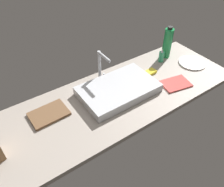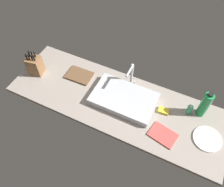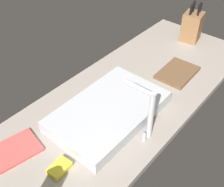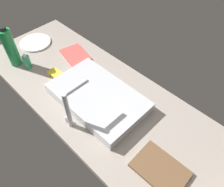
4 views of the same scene
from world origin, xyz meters
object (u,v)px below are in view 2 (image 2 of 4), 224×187
at_px(water_bottle, 205,105).
at_px(dish_sponge, 164,111).
at_px(faucet, 131,74).
at_px(soap_bottle, 189,109).
at_px(knife_block, 35,65).
at_px(dish_towel, 163,135).
at_px(dinner_plate, 207,139).
at_px(cutting_board, 79,75).
at_px(sink_basin, 124,99).

distance_m(water_bottle, dish_sponge, 0.33).
height_order(faucet, soap_bottle, faucet).
distance_m(faucet, soap_bottle, 0.57).
xyz_separation_m(knife_block, water_bottle, (1.53, 0.22, 0.04)).
height_order(faucet, knife_block, faucet).
relative_size(knife_block, soap_bottle, 2.09).
distance_m(knife_block, dish_sponge, 1.25).
distance_m(knife_block, dish_towel, 1.32).
bearing_deg(dinner_plate, dish_towel, -159.77).
bearing_deg(cutting_board, dinner_plate, -5.88).
bearing_deg(faucet, dinner_plate, -17.79).
bearing_deg(faucet, water_bottle, -2.68).
relative_size(sink_basin, faucet, 2.22).
bearing_deg(water_bottle, dinner_plate, -63.37).
height_order(soap_bottle, dinner_plate, soap_bottle).
xyz_separation_m(faucet, cutting_board, (-0.48, -0.12, -0.14)).
relative_size(sink_basin, cutting_board, 2.27).
height_order(cutting_board, water_bottle, water_bottle).
distance_m(faucet, dish_sponge, 0.42).
bearing_deg(cutting_board, dish_sponge, -2.16).
distance_m(knife_block, cutting_board, 0.42).
distance_m(faucet, water_bottle, 0.65).
distance_m(knife_block, soap_bottle, 1.45).
bearing_deg(cutting_board, sink_basin, -8.86).
distance_m(faucet, dish_towel, 0.59).
bearing_deg(soap_bottle, water_bottle, 22.03).
distance_m(water_bottle, dinner_plate, 0.27).
height_order(dish_towel, dish_sponge, dish_sponge).
bearing_deg(faucet, knife_block, -164.01).
bearing_deg(cutting_board, knife_block, -161.03).
distance_m(sink_basin, dish_sponge, 0.35).
xyz_separation_m(faucet, knife_block, (-0.87, -0.25, -0.05)).
bearing_deg(dish_towel, water_bottle, 56.87).
bearing_deg(faucet, dish_towel, -39.80).
bearing_deg(dish_towel, soap_bottle, 66.93).
bearing_deg(knife_block, sink_basin, -6.91).
xyz_separation_m(sink_basin, faucet, (-0.02, 0.19, 0.12)).
distance_m(dish_towel, dish_sponge, 0.22).
xyz_separation_m(cutting_board, dish_towel, (0.92, -0.25, -0.00)).
distance_m(cutting_board, water_bottle, 1.15).
distance_m(sink_basin, dish_towel, 0.45).
height_order(sink_basin, dish_towel, sink_basin).
xyz_separation_m(faucet, dish_sponge, (0.37, -0.15, -0.14)).
relative_size(water_bottle, dish_sponge, 3.10).
xyz_separation_m(sink_basin, water_bottle, (0.63, 0.16, 0.10)).
xyz_separation_m(sink_basin, dish_towel, (0.42, -0.17, -0.03)).
distance_m(sink_basin, water_bottle, 0.66).
xyz_separation_m(dish_towel, dish_sponge, (-0.07, 0.22, 0.01)).
bearing_deg(dish_sponge, cutting_board, 177.84).
xyz_separation_m(faucet, water_bottle, (0.65, -0.03, -0.02)).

